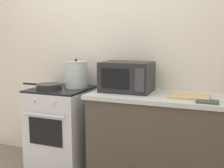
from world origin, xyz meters
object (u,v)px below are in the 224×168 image
(cutting_board, at_px, (189,96))
(stock_pot, at_px, (76,74))
(microwave, at_px, (127,77))
(oven_mitt, at_px, (207,102))
(stove, at_px, (62,129))
(frying_pan, at_px, (48,86))

(cutting_board, bearing_deg, stock_pot, 174.61)
(microwave, relative_size, oven_mitt, 2.78)
(stock_pot, bearing_deg, microwave, -3.53)
(microwave, xyz_separation_m, cutting_board, (0.62, -0.08, -0.14))
(oven_mitt, bearing_deg, stove, 174.02)
(frying_pan, bearing_deg, cutting_board, 2.32)
(frying_pan, relative_size, oven_mitt, 2.61)
(stove, height_order, stock_pot, stock_pot)
(microwave, bearing_deg, stove, -173.82)
(frying_pan, height_order, cutting_board, frying_pan)
(stove, xyz_separation_m, oven_mitt, (1.52, -0.16, 0.47))
(stove, relative_size, microwave, 1.84)
(microwave, bearing_deg, cutting_board, -7.18)
(stock_pot, relative_size, cutting_board, 0.94)
(oven_mitt, bearing_deg, cutting_board, 136.06)
(stock_pot, relative_size, frying_pan, 0.72)
(stove, distance_m, cutting_board, 1.43)
(frying_pan, relative_size, microwave, 0.94)
(stock_pot, xyz_separation_m, microwave, (0.60, -0.04, 0.01))
(microwave, relative_size, cutting_board, 1.39)
(stove, distance_m, stock_pot, 0.63)
(microwave, bearing_deg, frying_pan, -170.75)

